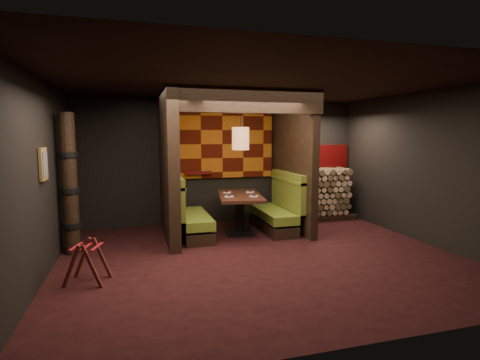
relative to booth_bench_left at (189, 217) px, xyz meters
name	(u,v)px	position (x,y,z in m)	size (l,w,h in m)	color
floor	(261,258)	(0.96, -1.65, -0.41)	(6.50, 5.50, 0.02)	black
ceiling	(263,82)	(0.96, -1.65, 2.46)	(6.50, 5.50, 0.02)	black
wall_back	(223,161)	(0.96, 1.11, 1.02)	(6.50, 0.02, 2.85)	black
wall_front	(361,201)	(0.96, -4.41, 1.02)	(6.50, 0.02, 2.85)	black
wall_left	(39,179)	(-2.30, -1.65, 1.02)	(0.02, 5.50, 2.85)	black
wall_right	(428,168)	(4.22, -1.65, 1.02)	(0.02, 5.50, 2.85)	black
partition_left	(168,166)	(-0.39, 0.00, 1.02)	(0.20, 2.20, 2.85)	black
partition_right	(293,163)	(2.26, 0.05, 1.02)	(0.15, 2.10, 2.85)	black
header_beam	(248,100)	(0.94, -0.95, 2.23)	(2.85, 0.18, 0.44)	black
tapa_back_panel	(222,144)	(0.94, 1.06, 1.42)	(2.40, 0.06, 1.55)	#A15011
tapa_side_panel	(173,144)	(-0.27, 0.17, 1.45)	(0.04, 1.85, 1.45)	#A15011
lacquer_shelf	(198,173)	(0.36, 1.00, 0.78)	(0.60, 0.12, 0.07)	#520E0D
booth_bench_left	(189,217)	(0.00, 0.00, 0.00)	(0.68, 1.60, 1.14)	black
booth_bench_right	(277,211)	(1.89, 0.00, 0.00)	(0.68, 1.60, 1.14)	black
dining_table	(240,206)	(1.03, -0.09, 0.18)	(1.08, 1.67, 0.82)	black
place_settings	(240,194)	(1.03, -0.09, 0.43)	(0.75, 0.78, 0.03)	white
pendant_lamp	(241,139)	(1.03, -0.14, 1.56)	(0.34, 0.34, 1.12)	#AB7046
framed_picture	(43,164)	(-2.25, -1.55, 1.22)	(0.05, 0.36, 0.46)	olive
luggage_rack	(87,260)	(-1.69, -1.98, -0.09)	(0.66, 0.55, 0.62)	#4F1B15
totem_column	(70,185)	(-2.09, -0.55, 0.79)	(0.31, 0.31, 2.40)	black
firewood_stack	(319,194)	(3.25, 0.70, 0.21)	(1.73, 0.70, 1.22)	black
mosaic_header	(314,156)	(3.25, 1.03, 1.10)	(1.83, 0.10, 0.56)	maroon
bay_front_post	(292,162)	(2.35, 0.31, 1.02)	(0.08, 0.08, 2.85)	black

